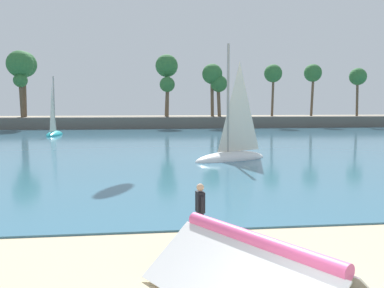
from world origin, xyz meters
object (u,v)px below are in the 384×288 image
at_px(sailboat_near_shore, 54,130).
at_px(sailboat_mid_bay, 232,149).
at_px(person_at_waterline, 200,211).
at_px(folded_kite, 257,256).

relative_size(sailboat_near_shore, sailboat_mid_bay, 0.91).
bearing_deg(person_at_waterline, folded_kite, -79.46).
bearing_deg(folded_kite, person_at_waterline, 100.54).
bearing_deg(sailboat_mid_bay, person_at_waterline, -105.61).
height_order(folded_kite, sailboat_near_shore, sailboat_near_shore).
bearing_deg(sailboat_mid_bay, folded_kite, -101.22).
bearing_deg(sailboat_near_shore, sailboat_mid_bay, -55.25).
xyz_separation_m(sailboat_near_shore, sailboat_mid_bay, (16.65, -24.01, 0.07)).
distance_m(folded_kite, sailboat_mid_bay, 20.17).
bearing_deg(person_at_waterline, sailboat_near_shore, 106.68).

